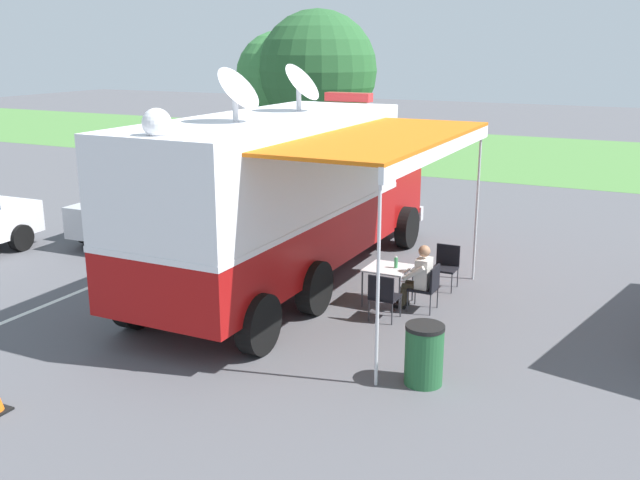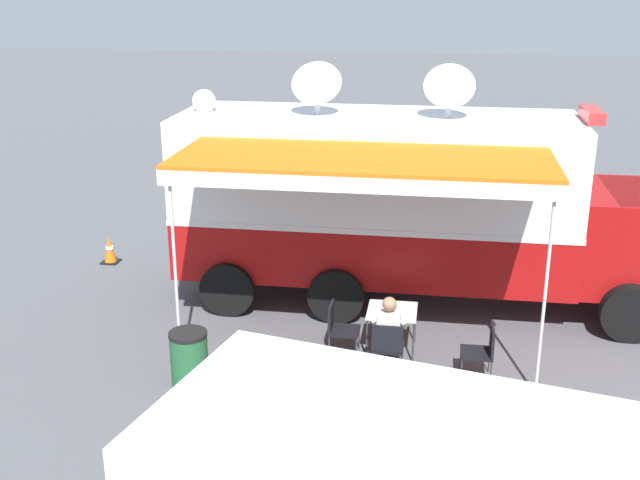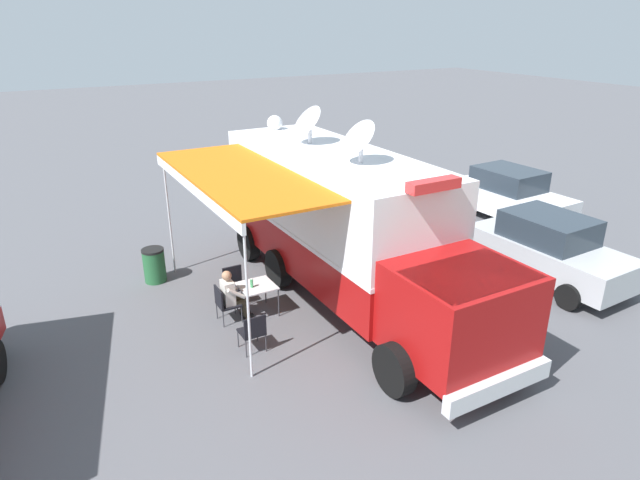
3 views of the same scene
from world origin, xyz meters
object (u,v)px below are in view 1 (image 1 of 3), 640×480
object	(u,v)px
folding_chair_at_table	(428,284)
folding_table	(388,270)
folding_chair_beside_table	(383,294)
folding_chair_spare_by_truck	(446,263)
water_bottle	(396,262)
command_truck	(289,191)
car_far_corner	(147,202)
trash_bin	(424,354)
seated_responder	(419,276)

from	to	relation	value
folding_chair_at_table	folding_table	bearing A→B (deg)	179.31
folding_chair_beside_table	folding_chair_spare_by_truck	size ratio (longest dim) A/B	1.00
water_bottle	folding_chair_beside_table	size ratio (longest dim) A/B	0.26
command_truck	car_far_corner	distance (m)	5.54
folding_chair_spare_by_truck	command_truck	bearing A→B (deg)	-157.80
car_far_corner	trash_bin	bearing A→B (deg)	-28.69
trash_bin	car_far_corner	xyz separation A→B (m)	(-9.04, 4.95, 0.42)
car_far_corner	water_bottle	bearing A→B (deg)	-14.97
folding_table	folding_chair_beside_table	xyz separation A→B (m)	(0.24, -0.85, -0.16)
folding_table	car_far_corner	bearing A→B (deg)	164.47
water_bottle	car_far_corner	bearing A→B (deg)	165.03
water_bottle	command_truck	bearing A→B (deg)	175.26
command_truck	car_far_corner	world-z (taller)	command_truck
folding_chair_at_table	seated_responder	size ratio (longest dim) A/B	0.70
trash_bin	command_truck	bearing A→B (deg)	141.27
folding_chair_at_table	car_far_corner	world-z (taller)	car_far_corner
folding_chair_beside_table	folding_chair_spare_by_truck	distance (m)	2.34
folding_table	trash_bin	distance (m)	3.35
folding_chair_spare_by_truck	seated_responder	size ratio (longest dim) A/B	0.70
command_truck	seated_responder	xyz separation A→B (m)	(2.85, -0.25, -1.30)
folding_table	trash_bin	size ratio (longest dim) A/B	0.88
car_far_corner	folding_table	bearing A→B (deg)	-15.53
folding_table	command_truck	bearing A→B (deg)	173.96
car_far_corner	folding_chair_at_table	bearing A→B (deg)	-14.14
water_bottle	folding_chair_at_table	size ratio (longest dim) A/B	0.26
seated_responder	water_bottle	bearing A→B (deg)	174.08
trash_bin	folding_chair_spare_by_truck	bearing A→B (deg)	102.51
seated_responder	folding_table	bearing A→B (deg)	179.14
car_far_corner	folding_chair_beside_table	bearing A→B (deg)	-20.86
folding_chair_beside_table	trash_bin	bearing A→B (deg)	-55.02
folding_table	water_bottle	world-z (taller)	water_bottle
trash_bin	car_far_corner	distance (m)	10.31
folding_chair_spare_by_truck	seated_responder	world-z (taller)	seated_responder
folding_table	folding_chair_at_table	xyz separation A→B (m)	(0.80, -0.01, -0.16)
folding_chair_spare_by_truck	trash_bin	xyz separation A→B (m)	(0.96, -4.34, -0.06)
command_truck	folding_chair_spare_by_truck	size ratio (longest dim) A/B	10.92
folding_chair_spare_by_truck	car_far_corner	xyz separation A→B (m)	(-8.07, 0.61, 0.37)
command_truck	folding_table	bearing A→B (deg)	-6.04
trash_bin	water_bottle	bearing A→B (deg)	117.54
command_truck	car_far_corner	xyz separation A→B (m)	(-5.13, 1.81, -1.07)
water_bottle	folding_chair_spare_by_truck	world-z (taller)	water_bottle
folding_chair_at_table	folding_chair_spare_by_truck	world-z (taller)	same
folding_chair_at_table	command_truck	bearing A→B (deg)	175.36
folding_table	seated_responder	distance (m)	0.61
folding_chair_beside_table	seated_responder	distance (m)	0.93
folding_chair_beside_table	folding_chair_at_table	bearing A→B (deg)	56.14
folding_table	water_bottle	distance (m)	0.22
folding_chair_spare_by_truck	car_far_corner	world-z (taller)	car_far_corner
folding_table	water_bottle	bearing A→B (deg)	16.19
water_bottle	folding_chair_beside_table	distance (m)	0.95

